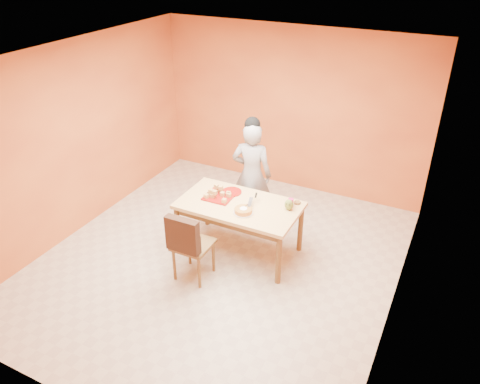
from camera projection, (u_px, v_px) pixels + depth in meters
The scene contains 17 objects.
floor at pixel (219, 261), 6.33m from camera, with size 5.00×5.00×0.00m, color beige.
ceiling at pixel (213, 60), 5.01m from camera, with size 5.00×5.00×0.00m, color silver.
wall_back at pixel (291, 110), 7.62m from camera, with size 4.50×4.50×0.00m, color orange.
wall_left at pixel (76, 140), 6.55m from camera, with size 5.00×5.00×0.00m, color orange.
wall_right at pixel (408, 217), 4.79m from camera, with size 5.00×5.00×0.00m, color orange.
dining_table at pixel (239, 210), 6.22m from camera, with size 1.60×0.90×0.76m.
dining_chair at pixel (192, 244), 5.81m from camera, with size 0.45×0.53×0.98m.
pastry_pile at pixel (219, 192), 6.29m from camera, with size 0.33×0.33×0.11m, color tan, non-canonical shape.
person at pixel (252, 175), 6.80m from camera, with size 0.59×0.39×1.61m, color gray.
pastry_platter at pixel (219, 196), 6.32m from camera, with size 0.37×0.37×0.02m, color maroon.
red_dinner_plate at pixel (232, 192), 6.44m from camera, with size 0.28×0.28×0.02m, color maroon.
white_cake_plate at pixel (243, 213), 5.97m from camera, with size 0.26×0.26×0.01m, color white.
sponge_cake at pixel (243, 210), 5.95m from camera, with size 0.23×0.23×0.05m, color orange.
cake_server at pixel (250, 202), 6.07m from camera, with size 0.05×0.25×0.01m, color silver.
egg_ornament at pixel (289, 205), 6.01m from camera, with size 0.12×0.09×0.15m, color olive.
magenta_glass at pixel (291, 202), 6.10m from camera, with size 0.07×0.07×0.10m, color #C71D64.
checker_tin at pixel (297, 203), 6.17m from camera, with size 0.09×0.09×0.03m, color #341E0E.
Camera 1 is at (2.52, -4.40, 3.91)m, focal length 35.00 mm.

